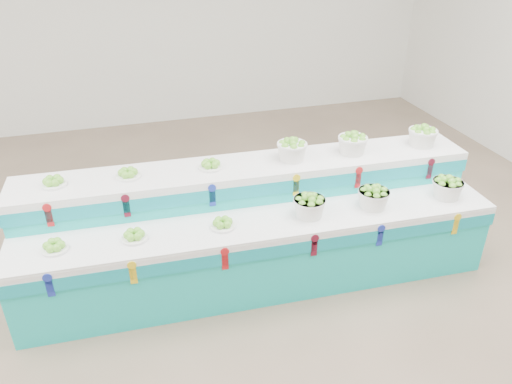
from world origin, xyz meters
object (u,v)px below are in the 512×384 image
display_stand (256,226)px  basket_upper_right (423,136)px  plate_upper_mid (128,173)px  basket_lower_left (309,205)px

display_stand → basket_upper_right: basket_upper_right is taller
display_stand → plate_upper_mid: (-1.07, 0.30, 0.55)m
basket_lower_left → basket_upper_right: 1.47m
basket_lower_left → plate_upper_mid: size_ratio=1.30×
basket_lower_left → basket_upper_right: basket_upper_right is taller
basket_lower_left → basket_upper_right: (1.36, 0.47, 0.30)m
plate_upper_mid → basket_upper_right: bearing=-2.1°
display_stand → basket_upper_right: bearing=8.5°
display_stand → plate_upper_mid: size_ratio=19.74×
display_stand → basket_upper_right: 1.87m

